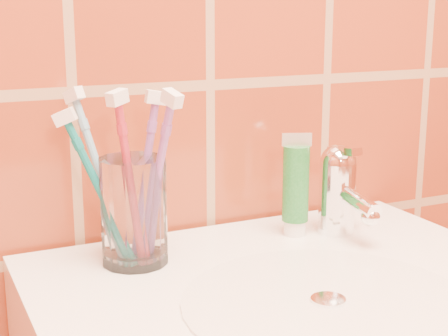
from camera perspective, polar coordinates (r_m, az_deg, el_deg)
glass_tumbler at (r=0.80m, az=-7.51°, el=-3.58°), size 0.09×0.09×0.13m
toothpaste_tube at (r=0.89m, az=5.98°, el=-1.66°), size 0.04×0.03×0.14m
faucet at (r=0.91m, az=9.57°, el=-1.54°), size 0.05×0.11×0.12m
toothbrush_0 at (r=0.79m, az=-10.26°, el=-1.87°), size 0.15×0.13×0.20m
toothbrush_1 at (r=0.81m, az=-10.16°, el=-0.79°), size 0.13×0.18×0.23m
toothbrush_2 at (r=0.77m, az=-5.64°, el=-1.12°), size 0.08×0.15×0.23m
toothbrush_3 at (r=0.80m, az=-6.62°, el=-0.80°), size 0.07×0.06×0.21m
toothbrush_4 at (r=0.77m, az=-7.81°, el=-1.18°), size 0.09×0.08×0.22m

